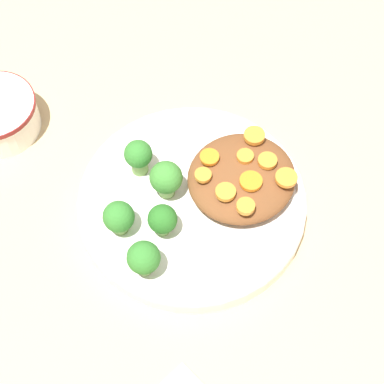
{
  "coord_description": "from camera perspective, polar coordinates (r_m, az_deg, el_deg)",
  "views": [
    {
      "loc": [
        0.22,
        0.29,
        0.65
      ],
      "look_at": [
        0.0,
        0.0,
        0.04
      ],
      "focal_mm": 60.0,
      "sensor_mm": 36.0,
      "label": 1
    }
  ],
  "objects": [
    {
      "name": "carrot_slice_5",
      "position": [
        0.7,
        1.05,
        1.45
      ],
      "size": [
        0.02,
        0.02,
        0.0
      ],
      "primitive_type": "cylinder",
      "color": "orange",
      "rests_on": "stew_mound"
    },
    {
      "name": "carrot_slice_1",
      "position": [
        0.69,
        3.01,
        0.0
      ],
      "size": [
        0.02,
        0.02,
        0.01
      ],
      "primitive_type": "cylinder",
      "color": "orange",
      "rests_on": "stew_mound"
    },
    {
      "name": "broccoli_floret_0",
      "position": [
        0.69,
        -2.64,
        -2.48
      ],
      "size": [
        0.03,
        0.03,
        0.04
      ],
      "color": "#7FA85B",
      "rests_on": "plate"
    },
    {
      "name": "carrot_slice_4",
      "position": [
        0.72,
        1.57,
        3.12
      ],
      "size": [
        0.02,
        0.02,
        0.0
      ],
      "primitive_type": "cylinder",
      "color": "orange",
      "rests_on": "stew_mound"
    },
    {
      "name": "broccoli_floret_1",
      "position": [
        0.66,
        -4.32,
        -5.9
      ],
      "size": [
        0.04,
        0.04,
        0.05
      ],
      "color": "#7FA85B",
      "rests_on": "plate"
    },
    {
      "name": "plate",
      "position": [
        0.73,
        -0.0,
        -0.88
      ],
      "size": [
        0.26,
        0.26,
        0.03
      ],
      "color": "white",
      "rests_on": "ground_plane"
    },
    {
      "name": "carrot_slice_6",
      "position": [
        0.7,
        5.26,
        0.96
      ],
      "size": [
        0.03,
        0.03,
        0.0
      ],
      "primitive_type": "cylinder",
      "color": "orange",
      "rests_on": "stew_mound"
    },
    {
      "name": "carrot_slice_2",
      "position": [
        0.72,
        4.75,
        3.19
      ],
      "size": [
        0.02,
        0.02,
        0.01
      ],
      "primitive_type": "cylinder",
      "color": "orange",
      "rests_on": "stew_mound"
    },
    {
      "name": "carrot_slice_8",
      "position": [
        0.73,
        5.56,
        5.01
      ],
      "size": [
        0.02,
        0.02,
        0.01
      ],
      "primitive_type": "cylinder",
      "color": "orange",
      "rests_on": "stew_mound"
    },
    {
      "name": "stew_mound",
      "position": [
        0.72,
        4.42,
        1.27
      ],
      "size": [
        0.12,
        0.12,
        0.03
      ],
      "primitive_type": "ellipsoid",
      "color": "brown",
      "rests_on": "plate"
    },
    {
      "name": "carrot_slice_7",
      "position": [
        0.72,
        6.72,
        2.77
      ],
      "size": [
        0.02,
        0.02,
        0.01
      ],
      "primitive_type": "cylinder",
      "color": "orange",
      "rests_on": "stew_mound"
    },
    {
      "name": "broccoli_floret_3",
      "position": [
        0.73,
        -4.78,
        3.2
      ],
      "size": [
        0.03,
        0.03,
        0.05
      ],
      "color": "#759E51",
      "rests_on": "plate"
    },
    {
      "name": "broccoli_floret_2",
      "position": [
        0.71,
        -2.32,
        1.19
      ],
      "size": [
        0.04,
        0.04,
        0.05
      ],
      "color": "#7FA85B",
      "rests_on": "plate"
    },
    {
      "name": "broccoli_floret_4",
      "position": [
        0.69,
        -6.52,
        -2.27
      ],
      "size": [
        0.03,
        0.03,
        0.05
      ],
      "color": "#759E51",
      "rests_on": "plate"
    },
    {
      "name": "carrot_slice_3",
      "position": [
        0.71,
        8.38,
        1.26
      ],
      "size": [
        0.02,
        0.02,
        0.0
      ],
      "primitive_type": "cylinder",
      "color": "orange",
      "rests_on": "stew_mound"
    },
    {
      "name": "ground_plane",
      "position": [
        0.75,
        -0.0,
        -1.4
      ],
      "size": [
        4.0,
        4.0,
        0.0
      ],
      "primitive_type": "plane",
      "color": "tan"
    },
    {
      "name": "carrot_slice_0",
      "position": [
        0.68,
        4.79,
        -1.27
      ],
      "size": [
        0.02,
        0.02,
        0.01
      ],
      "primitive_type": "cylinder",
      "color": "orange",
      "rests_on": "stew_mound"
    }
  ]
}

